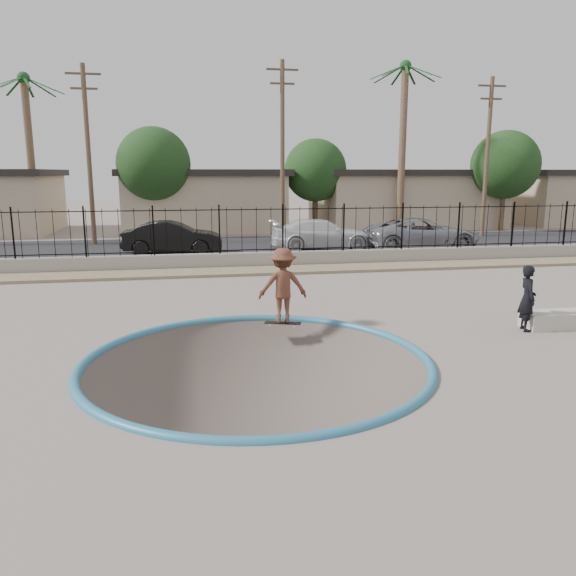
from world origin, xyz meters
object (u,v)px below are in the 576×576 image
(skateboard, at_px, (283,323))
(car_d, at_px, (422,234))
(car_b, at_px, (173,237))
(skater, at_px, (283,289))
(car_c, at_px, (322,234))
(concrete_ledge, at_px, (556,320))
(videographer, at_px, (527,298))

(skateboard, xyz_separation_m, car_d, (9.00, 12.33, 0.74))
(skateboard, height_order, car_b, car_b)
(skater, height_order, car_d, skater)
(car_c, bearing_deg, car_d, -100.05)
(concrete_ledge, bearing_deg, car_c, 98.71)
(concrete_ledge, bearing_deg, videographer, -175.09)
(videographer, bearing_deg, skateboard, 88.44)
(concrete_ledge, distance_m, car_d, 13.96)
(car_d, bearing_deg, videographer, 166.70)
(skateboard, distance_m, car_b, 13.44)
(skater, distance_m, car_c, 14.01)
(concrete_ledge, height_order, car_c, car_c)
(skater, bearing_deg, skateboard, -0.00)
(skateboard, bearing_deg, car_c, 91.58)
(skater, xyz_separation_m, car_c, (4.26, 13.35, -0.15))
(concrete_ledge, bearing_deg, skater, 167.92)
(skater, height_order, videographer, skater)
(skater, height_order, skateboard, skater)
(skater, xyz_separation_m, videographer, (5.64, -1.47, -0.13))
(skateboard, bearing_deg, skater, 0.00)
(skater, relative_size, car_d, 0.33)
(skater, relative_size, videographer, 1.16)
(car_c, bearing_deg, skateboard, 164.44)
(videographer, distance_m, car_b, 16.88)
(car_b, height_order, car_d, car_d)
(car_b, relative_size, car_c, 0.90)
(skater, height_order, car_c, skater)
(car_d, bearing_deg, concrete_ledge, 170.12)
(videographer, xyz_separation_m, concrete_ledge, (0.87, 0.08, -0.59))
(skateboard, xyz_separation_m, car_b, (-2.87, 13.11, 0.71))
(concrete_ledge, xyz_separation_m, car_b, (-9.39, 14.50, 0.58))
(car_b, bearing_deg, concrete_ledge, -142.82)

